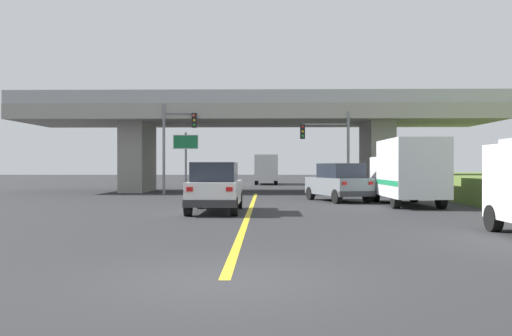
{
  "coord_description": "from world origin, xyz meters",
  "views": [
    {
      "loc": [
        0.68,
        -8.68,
        1.85
      ],
      "look_at": [
        0.21,
        16.4,
        1.79
      ],
      "focal_mm": 37.55,
      "sensor_mm": 36.0,
      "label": 1
    }
  ],
  "objects_px": {
    "traffic_signal_farside": "(174,137)",
    "semi_truck_distant": "(266,169)",
    "traffic_signal_nearside": "(332,143)",
    "suv_lead": "(215,187)",
    "suv_crossing": "(339,182)",
    "highway_sign": "(186,149)",
    "box_truck": "(407,171)"
  },
  "relations": [
    {
      "from": "traffic_signal_farside",
      "to": "box_truck",
      "type": "bearing_deg",
      "value": -37.65
    },
    {
      "from": "suv_crossing",
      "to": "traffic_signal_farside",
      "type": "height_order",
      "value": "traffic_signal_farside"
    },
    {
      "from": "box_truck",
      "to": "traffic_signal_farside",
      "type": "relative_size",
      "value": 1.07
    },
    {
      "from": "box_truck",
      "to": "semi_truck_distant",
      "type": "distance_m",
      "value": 30.94
    },
    {
      "from": "suv_lead",
      "to": "semi_truck_distant",
      "type": "relative_size",
      "value": 0.69
    },
    {
      "from": "box_truck",
      "to": "traffic_signal_farside",
      "type": "distance_m",
      "value": 16.33
    },
    {
      "from": "suv_crossing",
      "to": "box_truck",
      "type": "bearing_deg",
      "value": -64.61
    },
    {
      "from": "traffic_signal_nearside",
      "to": "highway_sign",
      "type": "xyz_separation_m",
      "value": [
        -9.81,
        0.87,
        -0.35
      ]
    },
    {
      "from": "box_truck",
      "to": "traffic_signal_farside",
      "type": "bearing_deg",
      "value": 142.35
    },
    {
      "from": "suv_lead",
      "to": "box_truck",
      "type": "distance_m",
      "value": 9.61
    },
    {
      "from": "traffic_signal_nearside",
      "to": "semi_truck_distant",
      "type": "distance_m",
      "value": 20.81
    },
    {
      "from": "traffic_signal_nearside",
      "to": "highway_sign",
      "type": "height_order",
      "value": "traffic_signal_nearside"
    },
    {
      "from": "suv_crossing",
      "to": "box_truck",
      "type": "distance_m",
      "value": 4.15
    },
    {
      "from": "traffic_signal_farside",
      "to": "suv_crossing",
      "type": "bearing_deg",
      "value": -34.83
    },
    {
      "from": "box_truck",
      "to": "traffic_signal_farside",
      "type": "height_order",
      "value": "traffic_signal_farside"
    },
    {
      "from": "suv_lead",
      "to": "highway_sign",
      "type": "height_order",
      "value": "highway_sign"
    },
    {
      "from": "suv_crossing",
      "to": "semi_truck_distant",
      "type": "bearing_deg",
      "value": 79.46
    },
    {
      "from": "box_truck",
      "to": "suv_crossing",
      "type": "bearing_deg",
      "value": 133.98
    },
    {
      "from": "semi_truck_distant",
      "to": "box_truck",
      "type": "bearing_deg",
      "value": -77.48
    },
    {
      "from": "suv_lead",
      "to": "semi_truck_distant",
      "type": "distance_m",
      "value": 34.16
    },
    {
      "from": "traffic_signal_nearside",
      "to": "highway_sign",
      "type": "relative_size",
      "value": 1.32
    },
    {
      "from": "traffic_signal_farside",
      "to": "semi_truck_distant",
      "type": "height_order",
      "value": "traffic_signal_farside"
    },
    {
      "from": "suv_lead",
      "to": "suv_crossing",
      "type": "xyz_separation_m",
      "value": [
        5.91,
        6.84,
        -0.0
      ]
    },
    {
      "from": "traffic_signal_farside",
      "to": "traffic_signal_nearside",
      "type": "bearing_deg",
      "value": 0.21
    },
    {
      "from": "suv_lead",
      "to": "highway_sign",
      "type": "distance_m",
      "value": 15.22
    },
    {
      "from": "semi_truck_distant",
      "to": "traffic_signal_nearside",
      "type": "bearing_deg",
      "value": -77.95
    },
    {
      "from": "traffic_signal_nearside",
      "to": "semi_truck_distant",
      "type": "relative_size",
      "value": 0.79
    },
    {
      "from": "traffic_signal_farside",
      "to": "semi_truck_distant",
      "type": "xyz_separation_m",
      "value": [
        6.11,
        20.31,
        -2.18
      ]
    },
    {
      "from": "highway_sign",
      "to": "semi_truck_distant",
      "type": "height_order",
      "value": "highway_sign"
    },
    {
      "from": "traffic_signal_nearside",
      "to": "traffic_signal_farside",
      "type": "bearing_deg",
      "value": -179.79
    },
    {
      "from": "traffic_signal_farside",
      "to": "semi_truck_distant",
      "type": "distance_m",
      "value": 21.33
    },
    {
      "from": "suv_crossing",
      "to": "traffic_signal_farside",
      "type": "bearing_deg",
      "value": 126.58
    }
  ]
}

